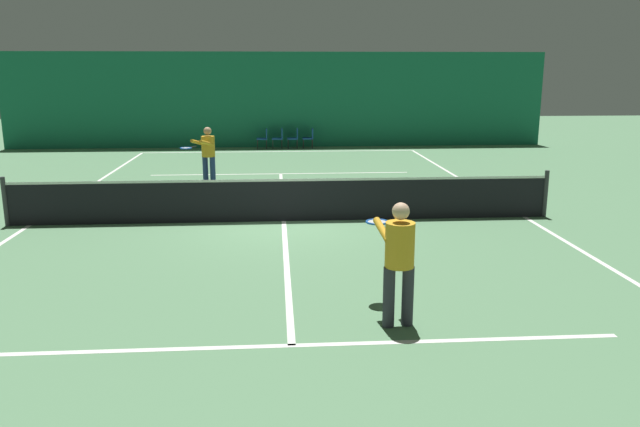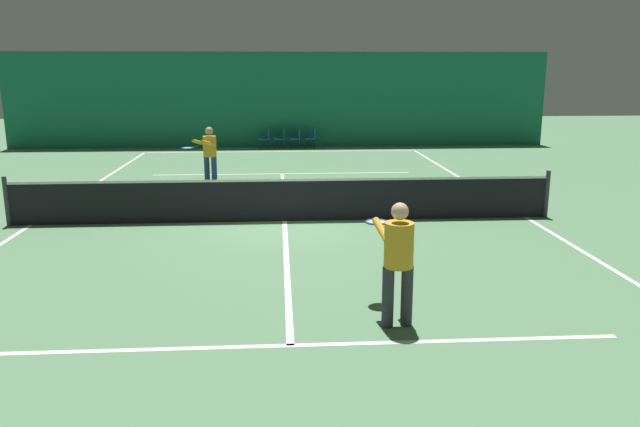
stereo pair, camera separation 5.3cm
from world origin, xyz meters
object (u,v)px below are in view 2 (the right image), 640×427
(tennis_net, at_px, (284,199))
(player_near, at_px, (397,254))
(courtside_chair_1, at_px, (281,137))
(player_far, at_px, (209,151))
(courtside_chair_0, at_px, (266,137))
(courtside_chair_3, at_px, (312,137))
(courtside_chair_2, at_px, (296,137))

(tennis_net, bearing_deg, player_near, -76.45)
(tennis_net, bearing_deg, courtside_chair_1, 89.97)
(player_far, distance_m, courtside_chair_0, 8.49)
(courtside_chair_3, bearing_deg, courtside_chair_1, -90.00)
(courtside_chair_0, height_order, courtside_chair_2, same)
(courtside_chair_2, bearing_deg, courtside_chair_0, -90.00)
(tennis_net, bearing_deg, courtside_chair_3, 84.27)
(player_near, height_order, courtside_chair_1, player_near)
(player_far, relative_size, courtside_chair_2, 1.99)
(player_near, distance_m, courtside_chair_0, 18.91)
(courtside_chair_1, distance_m, courtside_chair_2, 0.65)
(tennis_net, relative_size, courtside_chair_3, 14.29)
(tennis_net, height_order, player_near, player_near)
(player_far, xyz_separation_m, courtside_chair_1, (2.12, 8.34, -0.49))
(courtside_chair_0, relative_size, courtside_chair_2, 1.00)
(player_near, distance_m, player_far, 11.03)
(courtside_chair_3, bearing_deg, player_far, -22.28)
(courtside_chair_1, xyz_separation_m, courtside_chair_3, (1.29, 0.00, 0.00))
(player_far, distance_m, courtside_chair_3, 9.03)
(courtside_chair_0, bearing_deg, courtside_chair_3, 90.00)
(courtside_chair_2, relative_size, courtside_chair_3, 1.00)
(tennis_net, distance_m, player_far, 5.10)
(courtside_chair_0, xyz_separation_m, courtside_chair_3, (1.94, 0.00, 0.00))
(courtside_chair_2, bearing_deg, tennis_net, -2.88)
(courtside_chair_0, distance_m, courtside_chair_2, 1.29)
(tennis_net, xyz_separation_m, player_near, (1.41, -5.84, 0.46))
(courtside_chair_2, distance_m, courtside_chair_3, 0.65)
(courtside_chair_0, bearing_deg, courtside_chair_2, 90.00)
(courtside_chair_3, bearing_deg, tennis_net, -5.73)
(tennis_net, relative_size, player_near, 7.22)
(courtside_chair_2, bearing_deg, player_near, 2.30)
(courtside_chair_2, bearing_deg, courtside_chair_1, -90.00)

